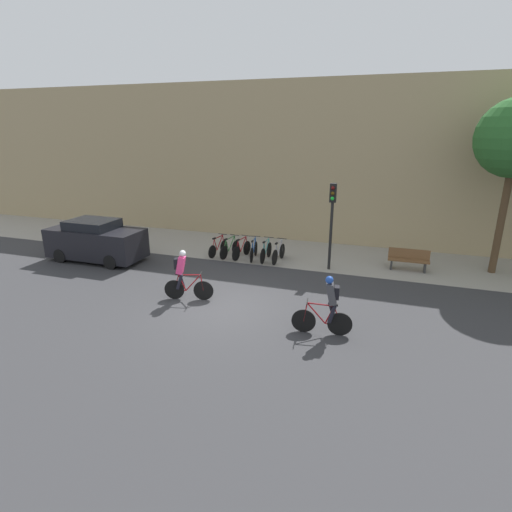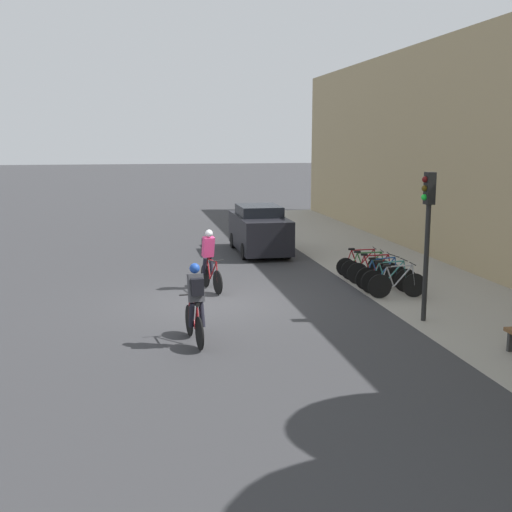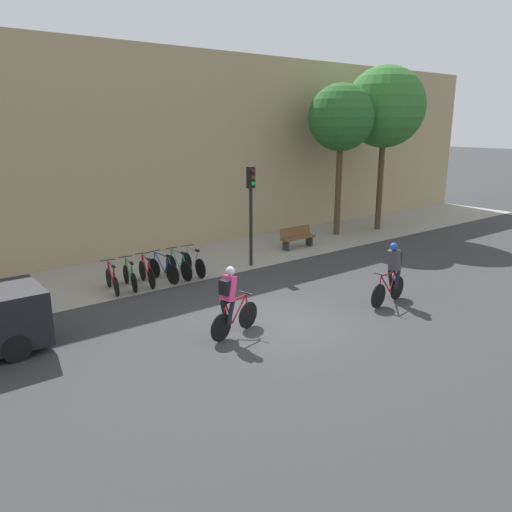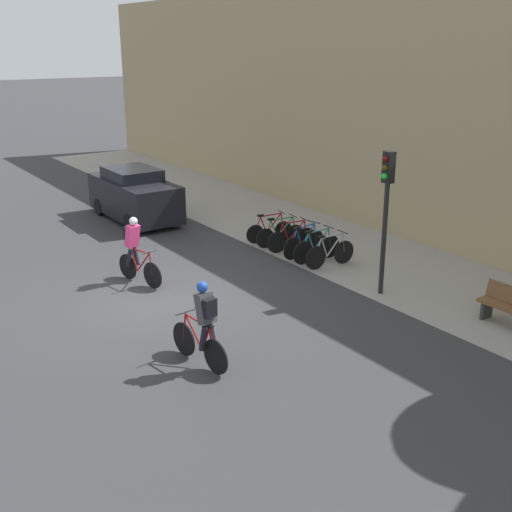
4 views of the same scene
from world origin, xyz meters
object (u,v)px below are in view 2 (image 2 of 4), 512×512
parked_bike_5 (397,284)px  parked_car (259,230)px  cyclist_grey (195,302)px  parked_bike_1 (367,268)px  parked_bike_4 (389,279)px  parked_bike_2 (374,271)px  traffic_light_pole (428,219)px  parked_bike_3 (381,275)px  cyclist_pink (209,258)px  parked_bike_0 (361,265)px

parked_bike_5 → parked_car: (-7.81, -2.40, 0.49)m
cyclist_grey → parked_bike_1: bearing=132.7°
parked_bike_1 → parked_bike_4: 1.76m
parked_bike_2 → parked_car: bearing=-158.4°
parked_bike_4 → traffic_light_pole: traffic_light_pole is taller
parked_bike_1 → parked_car: parked_car is taller
parked_bike_3 → traffic_light_pole: (3.46, -0.29, 2.10)m
cyclist_pink → traffic_light_pole: size_ratio=0.49×
cyclist_pink → parked_bike_0: (-0.94, 5.04, -0.57)m
parked_bike_5 → traffic_light_pole: bearing=-7.2°
cyclist_pink → parked_bike_3: cyclist_pink is taller
cyclist_grey → parked_car: bearing=162.1°
cyclist_pink → parked_bike_1: cyclist_pink is taller
traffic_light_pole → parked_bike_1: bearing=176.4°
parked_bike_1 → parked_bike_3: parked_bike_3 is taller
parked_bike_1 → parked_car: bearing=-156.3°
parked_bike_1 → traffic_light_pole: traffic_light_pole is taller
parked_bike_1 → parked_bike_5: size_ratio=0.98×
parked_bike_2 → parked_bike_5: bearing=0.0°
cyclist_pink → parked_bike_4: bearing=74.4°
cyclist_pink → cyclist_grey: size_ratio=1.00×
cyclist_grey → parked_bike_3: bearing=125.9°
parked_bike_5 → parked_car: bearing=-162.9°
parked_bike_2 → parked_bike_3: size_ratio=0.98×
parked_bike_2 → parked_bike_4: (1.18, 0.00, 0.01)m
cyclist_pink → parked_bike_5: size_ratio=1.06×
parked_bike_0 → parked_bike_5: parked_bike_5 is taller
cyclist_grey → parked_bike_4: 7.01m
parked_bike_5 → traffic_light_pole: 3.12m
parked_bike_0 → parked_bike_1: parked_bike_1 is taller
parked_bike_4 → parked_bike_5: size_ratio=1.02×
parked_bike_0 → traffic_light_pole: (5.23, -0.29, 2.13)m
parked_bike_3 → traffic_light_pole: bearing=-4.8°
cyclist_pink → parked_bike_1: size_ratio=1.08×
traffic_light_pole → parked_car: 10.45m
cyclist_grey → parked_bike_4: size_ratio=1.04×
traffic_light_pole → parked_car: size_ratio=0.84×
cyclist_pink → parked_bike_0: size_ratio=1.12×
parked_bike_1 → parked_bike_5: 2.35m
cyclist_grey → parked_bike_4: bearing=122.0°
parked_bike_2 → parked_bike_4: bearing=0.0°
cyclist_grey → traffic_light_pole: 5.91m
parked_bike_0 → traffic_light_pole: size_ratio=0.44×
cyclist_pink → parked_bike_0: bearing=100.6°
parked_bike_2 → parked_bike_4: size_ratio=0.97×
parked_bike_0 → parked_bike_5: size_ratio=0.95×
parked_bike_1 → parked_bike_3: 1.18m
parked_bike_3 → parked_car: size_ratio=0.40×
parked_car → parked_bike_4: bearing=18.4°
cyclist_grey → parked_bike_5: bearing=117.7°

